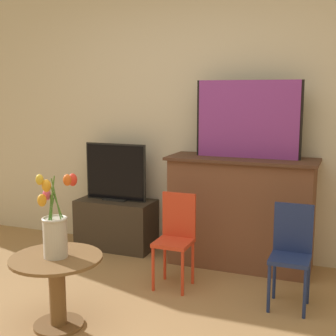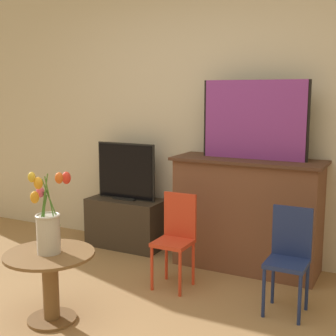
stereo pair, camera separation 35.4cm
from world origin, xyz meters
name	(u,v)px [view 2 (the right image)]	position (x,y,z in m)	size (l,w,h in m)	color
wall_back	(214,110)	(0.00, 2.13, 1.35)	(8.00, 0.06, 2.70)	beige
fireplace_mantel	(247,212)	(0.41, 1.88, 0.49)	(1.27, 0.48, 0.96)	brown
painting	(254,120)	(0.45, 1.89, 1.28)	(0.89, 0.03, 0.65)	black
tv_stand	(126,223)	(-0.82, 1.89, 0.24)	(0.75, 0.37, 0.48)	#382D23
tv_monitor	(126,172)	(-0.82, 1.90, 0.74)	(0.62, 0.12, 0.55)	black
chair_red	(176,234)	(0.04, 1.27, 0.42)	(0.27, 0.27, 0.73)	red
chair_blue	(289,253)	(0.92, 1.24, 0.42)	(0.27, 0.27, 0.73)	navy
side_table	(50,276)	(-0.44, 0.36, 0.31)	(0.59, 0.59, 0.47)	brown
vase_tulips	(48,224)	(-0.43, 0.36, 0.67)	(0.21, 0.28, 0.55)	beige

